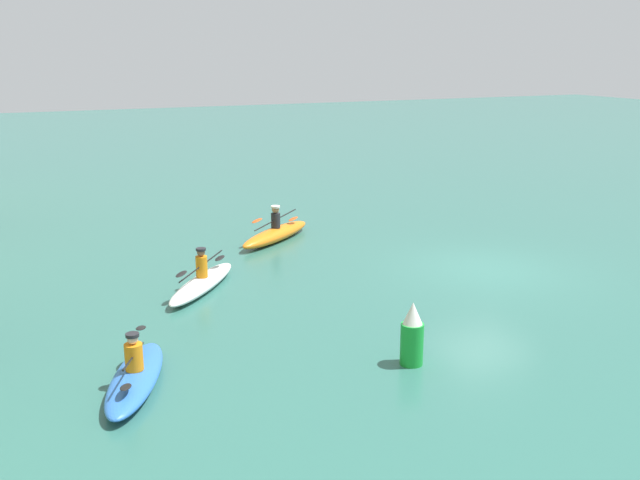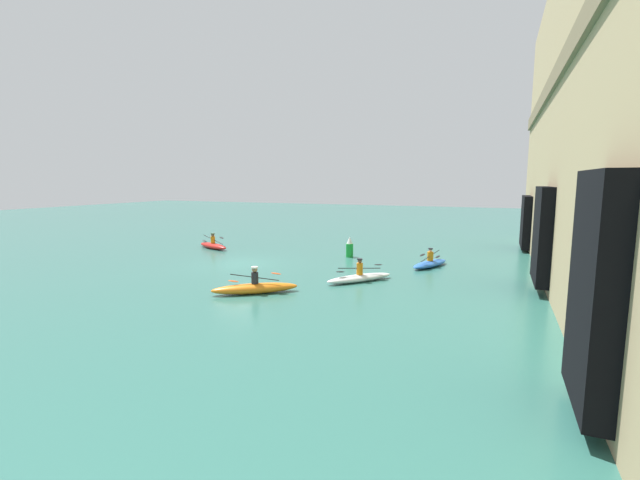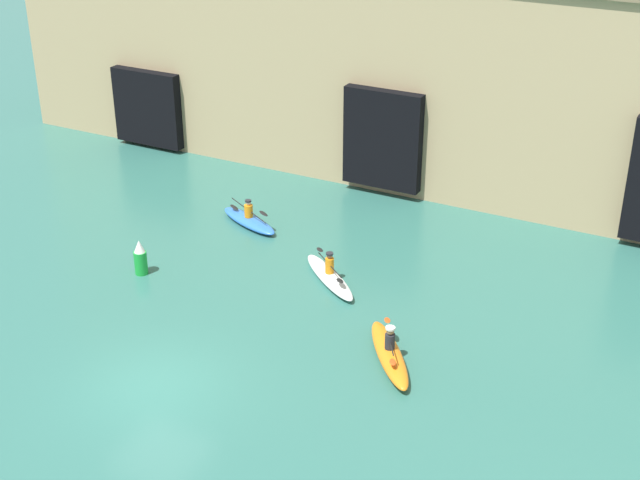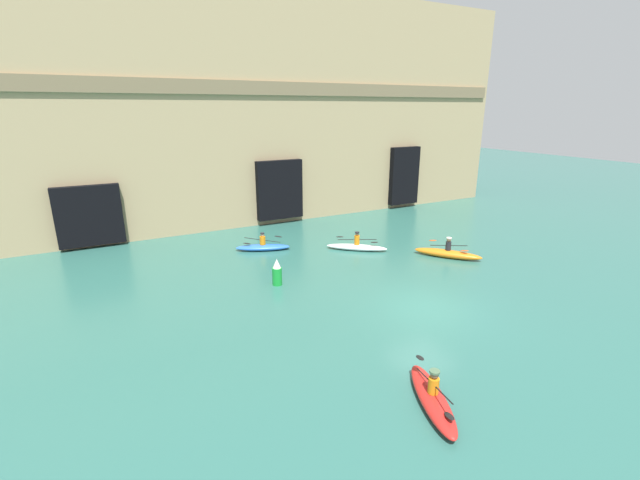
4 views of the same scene
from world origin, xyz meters
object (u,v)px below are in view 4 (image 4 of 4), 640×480
Objects in this scene: kayak_red at (432,397)px; kayak_blue at (263,247)px; kayak_white at (357,247)px; marker_buoy at (277,273)px; kayak_orange at (448,253)px.

kayak_red is 14.83m from kayak_blue.
kayak_white is at bearing -5.52° from kayak_blue.
kayak_orange is at bearing -5.19° from marker_buoy.
marker_buoy reaches higher than kayak_white.
kayak_orange is at bearing -12.56° from kayak_blue.
kayak_white is (5.43, 12.29, -0.02)m from kayak_red.
kayak_blue is at bearing -159.69° from kayak_red.
marker_buoy reaches higher than kayak_orange.
marker_buoy is (-1.20, -5.04, 0.38)m from kayak_blue.
marker_buoy is (-5.97, -2.52, 0.38)m from kayak_white.
kayak_orange reaches higher than kayak_red.
kayak_orange is 2.60× the size of marker_buoy.
marker_buoy is at bearing 62.03° from kayak_white.
kayak_red is at bearing -86.85° from marker_buoy.
kayak_white is (4.77, -2.52, 0.00)m from kayak_blue.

